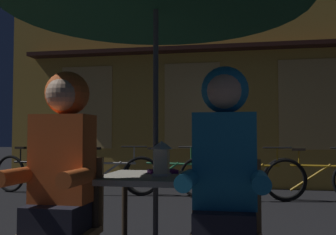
{
  "coord_description": "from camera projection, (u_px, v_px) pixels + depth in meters",
  "views": [
    {
      "loc": [
        0.57,
        -2.6,
        1.0
      ],
      "look_at": [
        0.0,
        0.45,
        1.15
      ],
      "focal_mm": 42.07,
      "sensor_mm": 36.0,
      "label": 1
    }
  ],
  "objects": [
    {
      "name": "chair_right",
      "position": [
        226.0,
        228.0,
        2.18
      ],
      "size": [
        0.4,
        0.4,
        0.87
      ],
      "color": "olive",
      "rests_on": "ground_plane"
    },
    {
      "name": "bicycle_nearest",
      "position": [
        33.0,
        174.0,
        6.86
      ],
      "size": [
        1.66,
        0.38,
        0.84
      ],
      "color": "black",
      "rests_on": "ground_plane"
    },
    {
      "name": "chair_left",
      "position": [
        64.0,
        222.0,
        2.36
      ],
      "size": [
        0.4,
        0.4,
        0.87
      ],
      "color": "olive",
      "rests_on": "ground_plane"
    },
    {
      "name": "book",
      "position": [
        163.0,
        171.0,
        2.79
      ],
      "size": [
        0.24,
        0.21,
        0.02
      ],
      "primitive_type": "cube",
      "rotation": [
        0.0,
        0.0,
        0.39
      ],
      "color": "#661E7A",
      "rests_on": "cafe_table"
    },
    {
      "name": "bicycle_fourth",
      "position": [
        252.0,
        179.0,
        6.04
      ],
      "size": [
        1.67,
        0.3,
        0.84
      ],
      "color": "black",
      "rests_on": "ground_plane"
    },
    {
      "name": "person_left_hooded",
      "position": [
        61.0,
        163.0,
        2.32
      ],
      "size": [
        0.45,
        0.56,
        1.4
      ],
      "color": "black",
      "rests_on": "ground_plane"
    },
    {
      "name": "bicycle_fifth",
      "position": [
        319.0,
        179.0,
        6.01
      ],
      "size": [
        1.67,
        0.27,
        0.84
      ],
      "color": "black",
      "rests_on": "ground_plane"
    },
    {
      "name": "person_right_hooded",
      "position": [
        225.0,
        165.0,
        2.15
      ],
      "size": [
        0.45,
        0.56,
        1.4
      ],
      "color": "black",
      "rests_on": "ground_plane"
    },
    {
      "name": "lantern",
      "position": [
        162.0,
        157.0,
        2.61
      ],
      "size": [
        0.11,
        0.11,
        0.23
      ],
      "color": "white",
      "rests_on": "cafe_table"
    },
    {
      "name": "shopfront_building",
      "position": [
        248.0,
        32.0,
        7.92
      ],
      "size": [
        10.0,
        0.93,
        6.2
      ],
      "color": "gold",
      "rests_on": "ground_plane"
    },
    {
      "name": "cafe_table",
      "position": [
        156.0,
        190.0,
        2.64
      ],
      "size": [
        0.72,
        0.72,
        0.74
      ],
      "color": "#B2AD9E",
      "rests_on": "ground_plane"
    },
    {
      "name": "bicycle_third",
      "position": [
        169.0,
        175.0,
        6.54
      ],
      "size": [
        1.65,
        0.42,
        0.84
      ],
      "color": "black",
      "rests_on": "ground_plane"
    },
    {
      "name": "bicycle_second",
      "position": [
        111.0,
        175.0,
        6.64
      ],
      "size": [
        1.67,
        0.25,
        0.84
      ],
      "color": "black",
      "rests_on": "ground_plane"
    }
  ]
}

